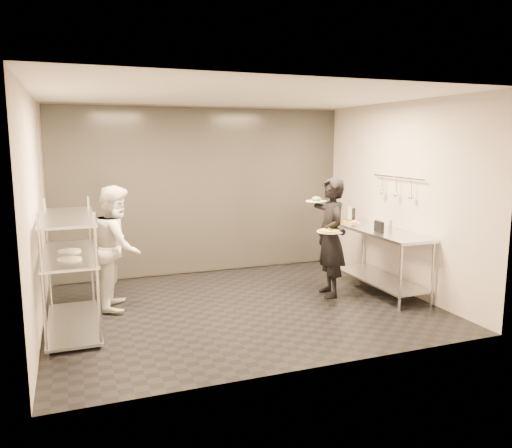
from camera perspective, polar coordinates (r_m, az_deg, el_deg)
name	(u,v)px	position (r m, az deg, el deg)	size (l,w,h in m)	color
room_shell	(217,196)	(7.67, -4.52, 3.24)	(5.00, 4.00, 2.80)	black
pass_rack	(70,266)	(6.32, -20.46, -4.47)	(0.60, 1.60, 1.50)	silver
prep_counter	(380,250)	(7.66, 14.00, -2.88)	(0.60, 1.80, 0.92)	silver
utensil_rail	(397,188)	(7.67, 15.80, 4.02)	(0.07, 1.20, 0.31)	silver
waiter	(331,238)	(7.24, 8.52, -1.54)	(0.63, 0.41, 1.72)	black
chef	(117,247)	(6.93, -15.56, -2.55)	(0.80, 0.63, 1.65)	silver
pizza_plate_near	(330,231)	(6.92, 8.43, -0.80)	(0.36, 0.36, 0.05)	white
pizza_plate_far	(349,222)	(7.13, 10.58, 0.20)	(0.29, 0.29, 0.05)	white
salad_plate	(316,200)	(7.34, 6.91, 2.73)	(0.31, 0.31, 0.07)	white
pos_monitor	(379,227)	(7.43, 13.88, -0.30)	(0.05, 0.23, 0.17)	black
bottle_green	(350,214)	(8.22, 10.68, 1.08)	(0.07, 0.07, 0.27)	gray
bottle_clear	(390,226)	(7.45, 15.11, -0.24)	(0.06, 0.06, 0.19)	gray
bottle_dark	(353,215)	(8.25, 11.03, 0.99)	(0.07, 0.07, 0.23)	black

